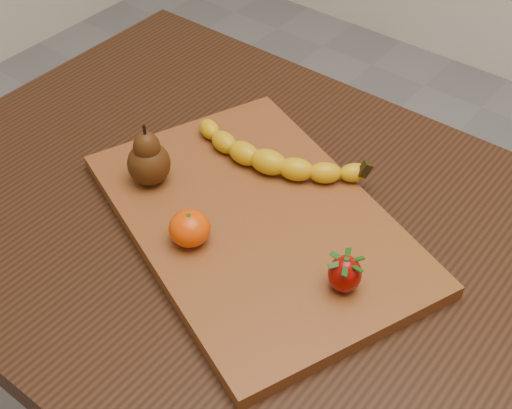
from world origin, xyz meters
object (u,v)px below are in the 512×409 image
Objects in this scene: table at (255,273)px; mandarin at (190,228)px; cutting_board at (256,221)px; pear at (148,154)px.

mandarin is (-0.03, -0.09, 0.14)m from table.
mandarin reaches higher than table.
table is 2.22× the size of cutting_board.
pear is at bearing 156.34° from mandarin.
pear is at bearing -165.89° from table.
mandarin is at bearing -23.66° from pear.
pear is at bearing -146.24° from cutting_board.
pear reaches higher than cutting_board.
cutting_board is (0.01, -0.00, 0.11)m from table.
pear is 0.13m from mandarin.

